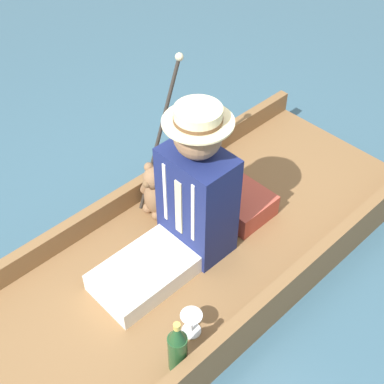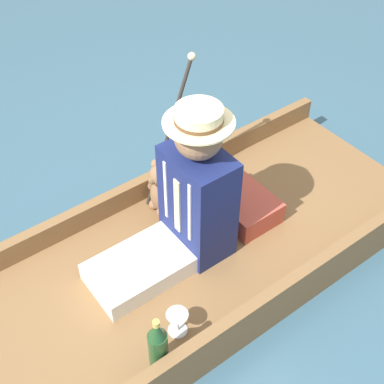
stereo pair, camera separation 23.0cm
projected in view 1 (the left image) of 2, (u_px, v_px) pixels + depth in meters
name	position (u px, v px, depth m)	size (l,w,h in m)	color
ground_plane	(186.00, 273.00, 2.94)	(16.00, 16.00, 0.00)	#385B70
punt_boat	(186.00, 263.00, 2.88)	(1.09, 2.86, 0.28)	brown
seat_cushion	(235.00, 200.00, 3.05)	(0.41, 0.29, 0.14)	#B24738
seated_person	(186.00, 204.00, 2.63)	(0.36, 0.79, 0.88)	white
teddy_bear	(155.00, 192.00, 2.96)	(0.24, 0.14, 0.34)	#846042
wine_glass	(191.00, 319.00, 2.44)	(0.10, 0.10, 0.13)	silver
walking_cane	(162.00, 123.00, 2.84)	(0.04, 0.35, 0.87)	#2D2823
champagne_bottle	(178.00, 347.00, 2.28)	(0.09, 0.09, 0.33)	#1E4723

